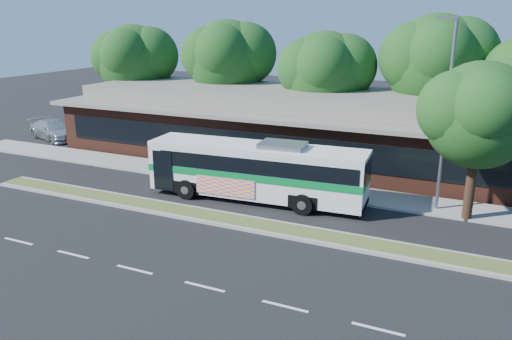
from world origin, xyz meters
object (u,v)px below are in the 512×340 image
at_px(lamp_post, 446,111).
at_px(transit_bus, 257,167).
at_px(sidewalk_tree, 488,113).
at_px(sedan, 54,130).

bearing_deg(lamp_post, transit_bus, -165.47).
bearing_deg(sidewalk_tree, lamp_post, 161.72).
relative_size(lamp_post, sedan, 1.77).
bearing_deg(transit_bus, sidewalk_tree, 5.14).
bearing_deg(sedan, lamp_post, -78.43).
bearing_deg(sidewalk_tree, transit_bus, -171.04).
height_order(transit_bus, sedan, transit_bus).
relative_size(transit_bus, sidewalk_tree, 1.56).
bearing_deg(sedan, sidewalk_tree, -79.09).
xyz_separation_m(lamp_post, sidewalk_tree, (1.78, -0.59, 0.13)).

